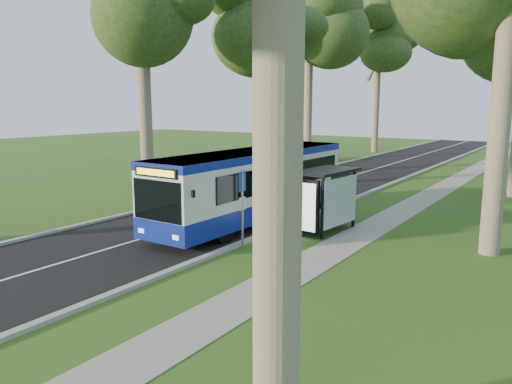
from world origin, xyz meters
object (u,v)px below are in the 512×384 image
bus_shelter (325,190)px  car_white (291,160)px  bus_stop_sign (242,201)px  car_silver (317,154)px  bus (254,185)px  litter_bin (312,216)px

bus_shelter → car_white: size_ratio=0.72×
bus_stop_sign → car_silver: size_ratio=0.68×
bus → bus_shelter: 3.38m
car_white → car_silver: 5.87m
bus_shelter → car_white: (-10.48, 15.79, -1.01)m
bus → car_silver: 22.85m
bus_stop_sign → bus: bearing=117.7°
litter_bin → car_silver: (-10.55, 21.34, 0.13)m
bus_stop_sign → car_white: (-9.06, 19.26, -0.99)m
bus_stop_sign → litter_bin: (0.73, 3.75, -1.16)m
litter_bin → car_white: 18.35m
car_white → bus: bearing=-43.0°
bus → litter_bin: bus is taller
car_white → litter_bin: bearing=-35.2°
car_white → car_silver: car_white is taller
bus_shelter → car_silver: bus_shelter is taller
bus_stop_sign → litter_bin: bus_stop_sign is taller
bus_shelter → car_white: bus_shelter is taller
bus_shelter → litter_bin: 1.39m
bus_stop_sign → litter_bin: size_ratio=2.61×
bus → car_silver: size_ratio=2.84×
bus_stop_sign → car_white: bearing=114.7°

